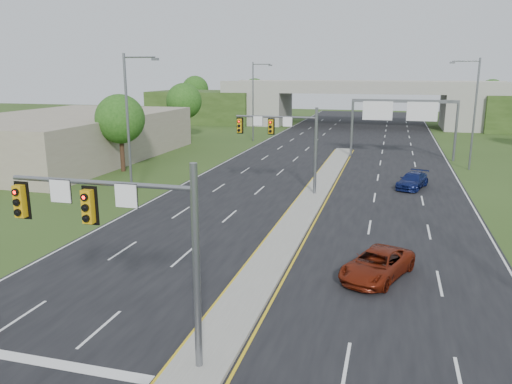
{
  "coord_description": "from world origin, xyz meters",
  "views": [
    {
      "loc": [
        5.71,
        -13.74,
        9.66
      ],
      "look_at": [
        -1.56,
        12.9,
        3.0
      ],
      "focal_mm": 35.0,
      "sensor_mm": 36.0,
      "label": 1
    }
  ],
  "objects_px": {
    "signal_mast_far": "(287,136)",
    "sign_gantry": "(402,113)",
    "signal_mast_near": "(129,230)",
    "car_far_b": "(413,181)",
    "car_far_a": "(377,264)",
    "overpass": "(361,106)"
  },
  "relations": [
    {
      "from": "signal_mast_near",
      "to": "overpass",
      "type": "distance_m",
      "value": 80.11
    },
    {
      "from": "signal_mast_near",
      "to": "car_far_a",
      "type": "relative_size",
      "value": 1.45
    },
    {
      "from": "signal_mast_near",
      "to": "car_far_b",
      "type": "relative_size",
      "value": 1.55
    },
    {
      "from": "overpass",
      "to": "car_far_a",
      "type": "relative_size",
      "value": 16.57
    },
    {
      "from": "sign_gantry",
      "to": "overpass",
      "type": "distance_m",
      "value": 35.75
    },
    {
      "from": "sign_gantry",
      "to": "car_far_b",
      "type": "height_order",
      "value": "sign_gantry"
    },
    {
      "from": "car_far_a",
      "to": "signal_mast_near",
      "type": "bearing_deg",
      "value": -107.06
    },
    {
      "from": "sign_gantry",
      "to": "car_far_b",
      "type": "distance_m",
      "value": 15.89
    },
    {
      "from": "overpass",
      "to": "car_far_a",
      "type": "distance_m",
      "value": 70.89
    },
    {
      "from": "signal_mast_far",
      "to": "car_far_b",
      "type": "height_order",
      "value": "signal_mast_far"
    },
    {
      "from": "signal_mast_near",
      "to": "car_far_b",
      "type": "bearing_deg",
      "value": 71.59
    },
    {
      "from": "signal_mast_near",
      "to": "signal_mast_far",
      "type": "height_order",
      "value": "same"
    },
    {
      "from": "signal_mast_near",
      "to": "sign_gantry",
      "type": "distance_m",
      "value": 45.88
    },
    {
      "from": "car_far_b",
      "to": "overpass",
      "type": "bearing_deg",
      "value": 116.18
    },
    {
      "from": "car_far_a",
      "to": "car_far_b",
      "type": "bearing_deg",
      "value": 105.73
    },
    {
      "from": "signal_mast_near",
      "to": "overpass",
      "type": "height_order",
      "value": "overpass"
    },
    {
      "from": "overpass",
      "to": "car_far_a",
      "type": "bearing_deg",
      "value": -85.62
    },
    {
      "from": "signal_mast_near",
      "to": "car_far_a",
      "type": "distance_m",
      "value": 12.83
    },
    {
      "from": "signal_mast_far",
      "to": "sign_gantry",
      "type": "xyz_separation_m",
      "value": [
        8.95,
        19.99,
        0.51
      ]
    },
    {
      "from": "signal_mast_near",
      "to": "overpass",
      "type": "relative_size",
      "value": 0.09
    },
    {
      "from": "sign_gantry",
      "to": "signal_mast_near",
      "type": "bearing_deg",
      "value": -101.25
    },
    {
      "from": "signal_mast_far",
      "to": "sign_gantry",
      "type": "height_order",
      "value": "signal_mast_far"
    }
  ]
}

